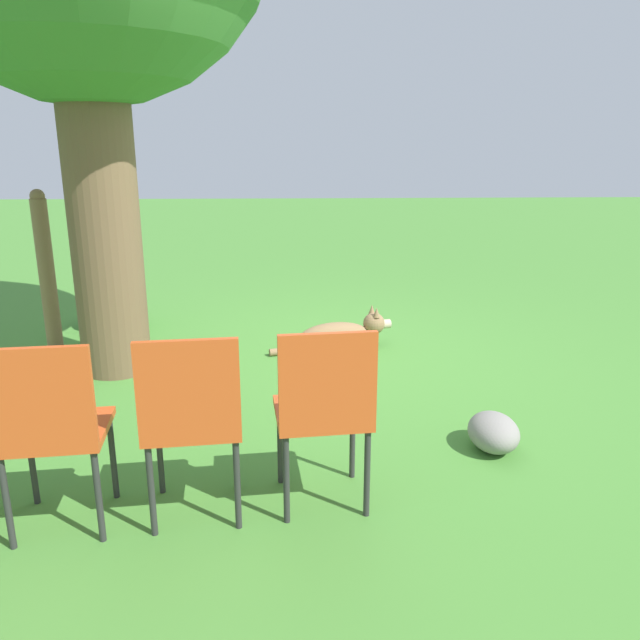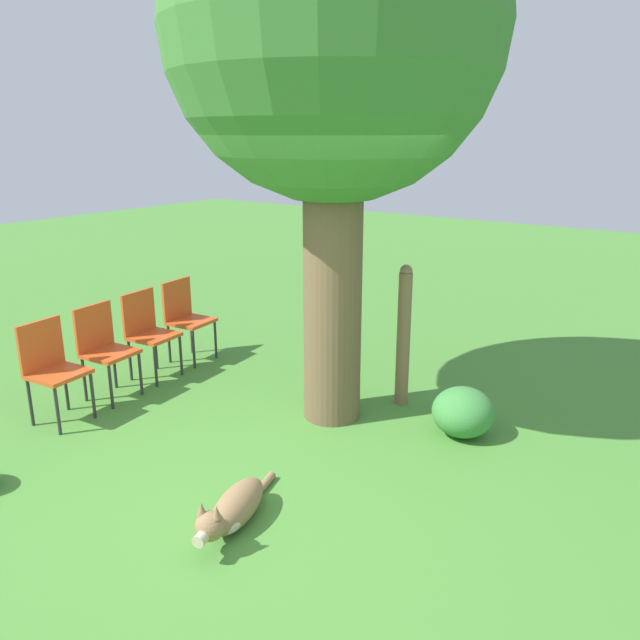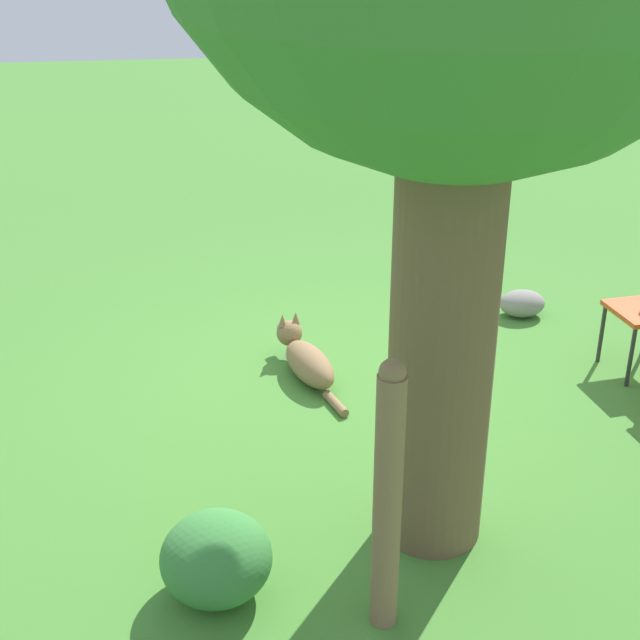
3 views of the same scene
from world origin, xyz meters
TOP-DOWN VIEW (x-y plane):
  - ground_plane at (0.00, 0.00)m, footprint 30.00×30.00m
  - dog at (0.22, -0.39)m, footprint 0.42×1.06m
  - fence_post at (0.18, 2.02)m, footprint 0.13×0.13m
  - tennis_ball at (-1.35, -1.22)m, footprint 0.07×0.07m
  - garden_rock at (-1.64, -1.13)m, footprint 0.37×0.29m
  - low_shrub at (0.93, 1.73)m, footprint 0.53×0.53m

SIDE VIEW (x-z plane):
  - ground_plane at x=0.00m, z-range 0.00..0.00m
  - tennis_ball at x=-1.35m, z-range 0.00..0.07m
  - garden_rock at x=-1.64m, z-range 0.00..0.21m
  - dog at x=0.22m, z-range -0.05..0.31m
  - low_shrub at x=0.93m, z-range 0.00..0.43m
  - fence_post at x=0.18m, z-range 0.01..1.37m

